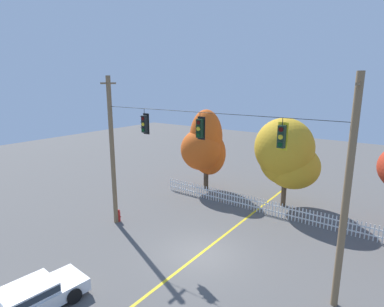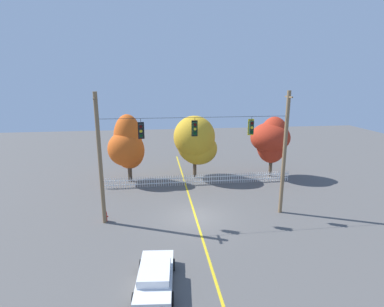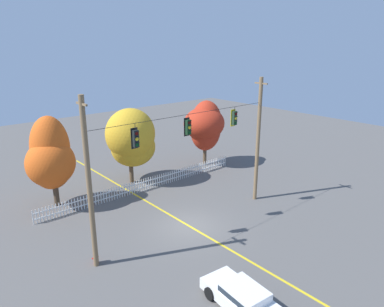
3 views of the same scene
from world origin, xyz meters
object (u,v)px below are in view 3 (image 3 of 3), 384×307
at_px(autumn_maple_near_fence, 51,158).
at_px(autumn_oak_far_east, 205,125).
at_px(traffic_signal_westbound_side, 188,127).
at_px(fire_hydrant, 95,257).
at_px(parked_car, 243,297).
at_px(autumn_maple_mid, 131,140).
at_px(traffic_signal_southbound_primary, 136,139).
at_px(traffic_signal_northbound_secondary, 234,118).

relative_size(autumn_maple_near_fence, autumn_oak_far_east, 1.07).
height_order(traffic_signal_westbound_side, fire_hydrant, traffic_signal_westbound_side).
bearing_deg(parked_car, autumn_maple_near_fence, 98.59).
relative_size(autumn_maple_mid, fire_hydrant, 7.93).
height_order(traffic_signal_southbound_primary, autumn_oak_far_east, traffic_signal_southbound_primary).
bearing_deg(traffic_signal_northbound_secondary, autumn_maple_mid, 107.20).
xyz_separation_m(traffic_signal_northbound_secondary, autumn_maple_near_fence, (-9.55, 8.76, -3.03)).
bearing_deg(autumn_maple_near_fence, traffic_signal_westbound_side, -58.06).
relative_size(traffic_signal_westbound_side, autumn_oak_far_east, 0.21).
bearing_deg(traffic_signal_southbound_primary, parked_car, -84.63).
relative_size(traffic_signal_northbound_secondary, autumn_maple_near_fence, 0.20).
xyz_separation_m(traffic_signal_northbound_secondary, fire_hydrant, (-10.62, 0.18, -6.35)).
bearing_deg(traffic_signal_southbound_primary, autumn_maple_near_fence, 101.28).
xyz_separation_m(traffic_signal_southbound_primary, autumn_maple_mid, (5.02, 8.97, -2.80)).
relative_size(traffic_signal_southbound_primary, traffic_signal_northbound_secondary, 1.06).
height_order(traffic_signal_southbound_primary, parked_car, traffic_signal_southbound_primary).
height_order(traffic_signal_westbound_side, parked_car, traffic_signal_westbound_side).
bearing_deg(traffic_signal_westbound_side, autumn_maple_near_fence, 121.94).
distance_m(traffic_signal_northbound_secondary, autumn_oak_far_east, 10.17).
bearing_deg(autumn_maple_mid, fire_hydrant, -131.73).
bearing_deg(traffic_signal_southbound_primary, traffic_signal_westbound_side, -0.00).
height_order(traffic_signal_westbound_side, autumn_maple_mid, traffic_signal_westbound_side).
height_order(traffic_signal_southbound_primary, autumn_maple_near_fence, traffic_signal_southbound_primary).
xyz_separation_m(traffic_signal_southbound_primary, traffic_signal_westbound_side, (3.71, -0.00, 0.07)).
distance_m(traffic_signal_westbound_side, fire_hydrant, 9.11).
bearing_deg(autumn_maple_near_fence, autumn_maple_mid, 1.80).
height_order(autumn_maple_near_fence, parked_car, autumn_maple_near_fence).
distance_m(traffic_signal_southbound_primary, traffic_signal_westbound_side, 3.71).
bearing_deg(traffic_signal_westbound_side, traffic_signal_northbound_secondary, 0.00).
xyz_separation_m(traffic_signal_southbound_primary, autumn_maple_near_fence, (-1.75, 8.76, -2.95)).
bearing_deg(autumn_maple_near_fence, traffic_signal_northbound_secondary, -42.54).
relative_size(traffic_signal_westbound_side, autumn_maple_near_fence, 0.20).
relative_size(traffic_signal_southbound_primary, autumn_oak_far_east, 0.23).
bearing_deg(autumn_maple_mid, traffic_signal_southbound_primary, -119.23).
xyz_separation_m(autumn_oak_far_east, parked_car, (-12.19, -15.83, -3.44)).
bearing_deg(traffic_signal_westbound_side, autumn_maple_mid, 81.71).
xyz_separation_m(traffic_signal_westbound_side, parked_car, (-3.01, -7.44, -6.14)).
bearing_deg(traffic_signal_northbound_secondary, fire_hydrant, 179.03).
bearing_deg(autumn_maple_mid, autumn_maple_near_fence, -178.20).
height_order(autumn_oak_far_east, fire_hydrant, autumn_oak_far_east).
distance_m(traffic_signal_southbound_primary, autumn_maple_mid, 10.66).
xyz_separation_m(autumn_maple_near_fence, fire_hydrant, (-1.08, -8.58, -3.32)).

